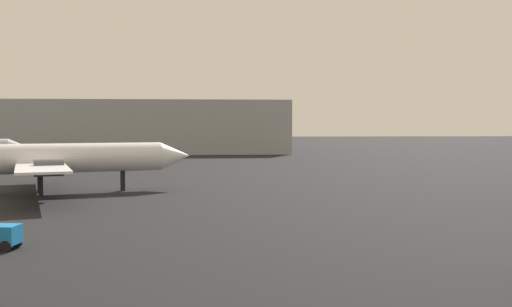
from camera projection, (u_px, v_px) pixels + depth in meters
The scene contains 2 objects.
airplane_on_taxiway at pixel (48, 158), 56.18m from camera, with size 26.70×25.50×10.22m.
terminal_building at pixel (138, 127), 136.32m from camera, with size 68.01×22.21×11.85m, color #999EA3.
Camera 1 is at (4.24, -8.23, 6.63)m, focal length 41.70 mm.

